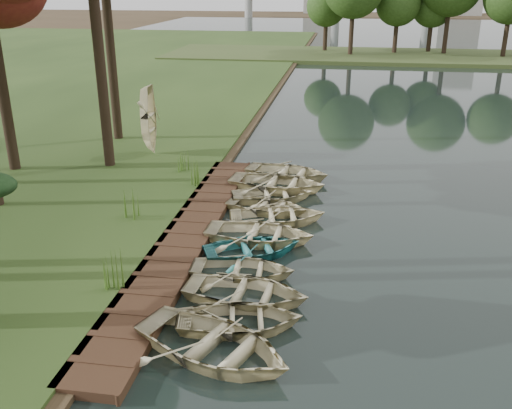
# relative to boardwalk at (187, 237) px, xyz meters

# --- Properties ---
(ground) EXTENTS (300.00, 300.00, 0.00)m
(ground) POSITION_rel_boardwalk_xyz_m (1.60, 0.00, -0.15)
(ground) COLOR #3D2F1D
(boardwalk) EXTENTS (1.60, 16.00, 0.30)m
(boardwalk) POSITION_rel_boardwalk_xyz_m (0.00, 0.00, 0.00)
(boardwalk) COLOR #382315
(boardwalk) RESTS_ON ground
(peninsula) EXTENTS (50.00, 14.00, 0.45)m
(peninsula) POSITION_rel_boardwalk_xyz_m (9.60, 50.00, 0.08)
(peninsula) COLOR #394820
(peninsula) RESTS_ON ground
(rowboat_0) EXTENTS (4.71, 4.10, 0.81)m
(rowboat_0) POSITION_rel_boardwalk_xyz_m (2.32, -6.10, 0.31)
(rowboat_0) COLOR beige
(rowboat_0) RESTS_ON water
(rowboat_1) EXTENTS (3.52, 2.81, 0.65)m
(rowboat_1) POSITION_rel_boardwalk_xyz_m (2.71, -4.88, 0.23)
(rowboat_1) COLOR beige
(rowboat_1) RESTS_ON water
(rowboat_2) EXTENTS (3.62, 2.73, 0.71)m
(rowboat_2) POSITION_rel_boardwalk_xyz_m (2.63, -3.58, 0.25)
(rowboat_2) COLOR beige
(rowboat_2) RESTS_ON water
(rowboat_3) EXTENTS (3.13, 2.29, 0.63)m
(rowboat_3) POSITION_rel_boardwalk_xyz_m (2.30, -2.26, 0.22)
(rowboat_3) COLOR beige
(rowboat_3) RESTS_ON water
(rowboat_4) EXTENTS (3.74, 3.28, 0.64)m
(rowboat_4) POSITION_rel_boardwalk_xyz_m (2.37, -0.82, 0.22)
(rowboat_4) COLOR teal
(rowboat_4) RESTS_ON water
(rowboat_5) EXTENTS (3.73, 2.74, 0.75)m
(rowboat_5) POSITION_rel_boardwalk_xyz_m (2.42, 0.22, 0.27)
(rowboat_5) COLOR beige
(rowboat_5) RESTS_ON water
(rowboat_6) EXTENTS (3.90, 3.18, 0.71)m
(rowboat_6) POSITION_rel_boardwalk_xyz_m (2.83, 1.88, 0.26)
(rowboat_6) COLOR beige
(rowboat_6) RESTS_ON water
(rowboat_7) EXTENTS (3.46, 2.77, 0.64)m
(rowboat_7) POSITION_rel_boardwalk_xyz_m (2.31, 2.82, 0.22)
(rowboat_7) COLOR beige
(rowboat_7) RESTS_ON water
(rowboat_8) EXTENTS (3.71, 3.08, 0.66)m
(rowboat_8) POSITION_rel_boardwalk_xyz_m (2.36, 4.05, 0.23)
(rowboat_8) COLOR beige
(rowboat_8) RESTS_ON water
(rowboat_9) EXTENTS (4.27, 3.28, 0.82)m
(rowboat_9) POSITION_rel_boardwalk_xyz_m (2.39, 5.26, 0.31)
(rowboat_9) COLOR beige
(rowboat_9) RESTS_ON water
(rowboat_10) EXTENTS (4.12, 3.31, 0.76)m
(rowboat_10) POSITION_rel_boardwalk_xyz_m (2.64, 6.81, 0.28)
(rowboat_10) COLOR beige
(rowboat_10) RESTS_ON water
(stored_rowboat) EXTENTS (3.44, 2.57, 0.68)m
(stored_rowboat) POSITION_rel_boardwalk_xyz_m (-4.15, 8.83, 0.49)
(stored_rowboat) COLOR beige
(stored_rowboat) RESTS_ON bank
(reeds_0) EXTENTS (0.60, 0.60, 1.09)m
(reeds_0) POSITION_rel_boardwalk_xyz_m (-1.00, -3.81, 0.69)
(reeds_0) COLOR #3F661E
(reeds_0) RESTS_ON bank
(reeds_1) EXTENTS (0.60, 0.60, 1.03)m
(reeds_1) POSITION_rel_boardwalk_xyz_m (-2.33, 1.01, 0.67)
(reeds_1) COLOR #3F661E
(reeds_1) RESTS_ON bank
(reeds_2) EXTENTS (0.60, 0.60, 0.97)m
(reeds_2) POSITION_rel_boardwalk_xyz_m (-1.90, 6.37, 0.63)
(reeds_2) COLOR #3F661E
(reeds_2) RESTS_ON bank
(reeds_3) EXTENTS (0.60, 0.60, 1.09)m
(reeds_3) POSITION_rel_boardwalk_xyz_m (-1.00, 4.68, 0.70)
(reeds_3) COLOR #3F661E
(reeds_3) RESTS_ON bank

